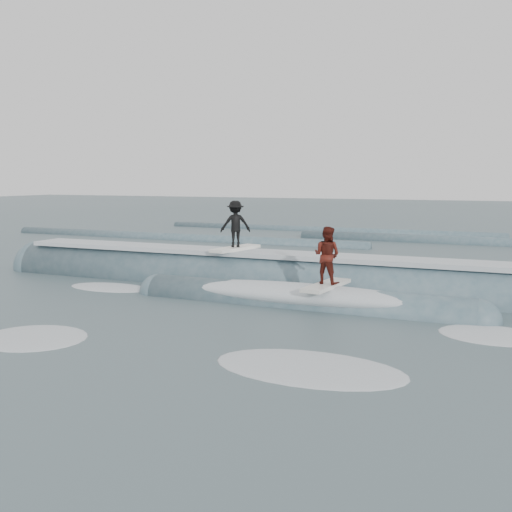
% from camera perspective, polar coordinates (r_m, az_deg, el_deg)
% --- Properties ---
extents(ground, '(160.00, 160.00, 0.00)m').
position_cam_1_polar(ground, '(15.38, -3.02, -5.03)').
color(ground, '#384D52').
rests_on(ground, ground).
extents(breaking_wave, '(20.64, 3.82, 2.08)m').
position_cam_1_polar(breaking_wave, '(17.64, 1.74, -3.20)').
color(breaking_wave, '#3C5865').
rests_on(breaking_wave, ground).
extents(surfer_black, '(1.11, 2.07, 1.59)m').
position_cam_1_polar(surfer_black, '(18.33, -2.07, 2.93)').
color(surfer_black, white).
rests_on(surfer_black, ground).
extents(surfer_red, '(0.86, 2.06, 1.61)m').
position_cam_1_polar(surfer_red, '(15.06, 7.10, -0.36)').
color(surfer_red, silver).
rests_on(surfer_red, ground).
extents(whitewater, '(13.42, 7.08, 0.10)m').
position_cam_1_polar(whitewater, '(13.07, -5.19, -7.36)').
color(whitewater, silver).
rests_on(whitewater, ground).
extents(far_swells, '(39.22, 8.65, 0.80)m').
position_cam_1_polar(far_swells, '(32.24, 9.06, 1.62)').
color(far_swells, '#3C5865').
rests_on(far_swells, ground).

